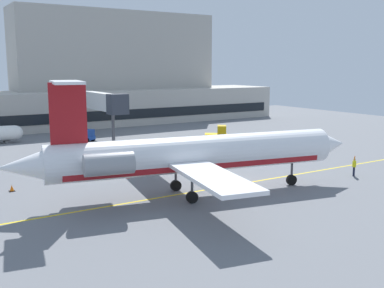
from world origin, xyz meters
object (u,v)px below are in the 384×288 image
(baggage_tug, at_px, (218,134))
(pushback_tractor, at_px, (85,136))
(marshaller, at_px, (354,166))
(regional_jet, at_px, (191,155))

(baggage_tug, xyz_separation_m, pushback_tractor, (-15.69, 9.20, -0.18))
(marshaller, bearing_deg, baggage_tug, 87.51)
(regional_jet, bearing_deg, pushback_tractor, 86.53)
(regional_jet, bearing_deg, marshaller, -8.38)
(pushback_tractor, xyz_separation_m, marshaller, (14.66, -32.71, 0.16))
(baggage_tug, distance_m, marshaller, 23.53)
(pushback_tractor, relative_size, marshaller, 1.79)
(pushback_tractor, bearing_deg, marshaller, -65.85)
(marshaller, bearing_deg, regional_jet, 171.62)
(regional_jet, relative_size, baggage_tug, 8.20)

